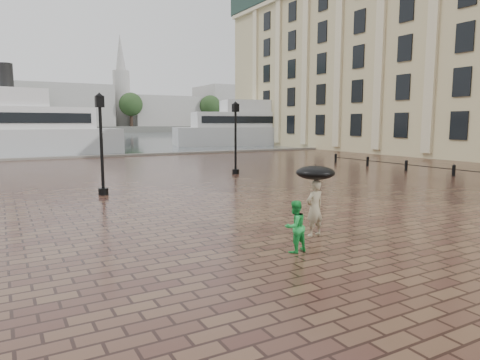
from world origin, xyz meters
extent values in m
plane|color=#3A201A|center=(0.00, 0.00, 0.00)|extent=(300.00, 300.00, 0.00)
plane|color=#474F56|center=(0.00, 92.00, 0.00)|extent=(240.00, 240.00, 0.00)
cube|color=slate|center=(0.00, 32.00, 0.00)|extent=(80.00, 0.60, 0.30)
cube|color=#4C4C47|center=(0.00, 160.00, 1.00)|extent=(300.00, 60.00, 2.00)
cube|color=#A29F9A|center=(10.00, 150.00, 9.00)|extent=(30.00, 22.00, 14.00)
cube|color=#A29F9A|center=(45.00, 150.00, 7.50)|extent=(25.00, 22.00, 11.00)
cube|color=#A29F9A|center=(80.00, 150.00, 10.00)|extent=(35.00, 22.00, 16.00)
cylinder|color=#A29F9A|center=(30.00, 150.00, 12.00)|extent=(6.00, 6.00, 20.00)
cone|color=#A29F9A|center=(30.00, 150.00, 26.00)|extent=(5.00, 5.00, 18.00)
cylinder|color=#2D2119|center=(0.00, 138.00, 4.00)|extent=(1.00, 1.00, 8.00)
sphere|color=#1F3A1A|center=(0.00, 138.00, 9.50)|extent=(8.00, 8.00, 8.00)
cylinder|color=#2D2119|center=(30.00, 138.00, 4.00)|extent=(1.00, 1.00, 8.00)
sphere|color=#1F3A1A|center=(30.00, 138.00, 9.50)|extent=(8.00, 8.00, 8.00)
cylinder|color=#2D2119|center=(60.00, 138.00, 4.00)|extent=(1.00, 1.00, 8.00)
sphere|color=#1F3A1A|center=(60.00, 138.00, 9.50)|extent=(8.00, 8.00, 8.00)
cylinder|color=#2D2119|center=(90.00, 138.00, 4.00)|extent=(1.00, 1.00, 8.00)
sphere|color=#1F3A1A|center=(90.00, 138.00, 9.50)|extent=(8.00, 8.00, 8.00)
cylinder|color=black|center=(14.00, 6.50, 0.30)|extent=(0.20, 0.20, 0.60)
sphere|color=black|center=(14.00, 6.50, 0.62)|extent=(0.22, 0.22, 0.22)
cylinder|color=black|center=(14.00, 10.00, 0.30)|extent=(0.20, 0.20, 0.60)
sphere|color=black|center=(14.00, 10.00, 0.62)|extent=(0.22, 0.22, 0.22)
cylinder|color=black|center=(14.00, 13.50, 0.30)|extent=(0.20, 0.20, 0.60)
sphere|color=black|center=(14.00, 13.50, 0.62)|extent=(0.22, 0.22, 0.22)
cylinder|color=black|center=(14.00, 17.00, 0.30)|extent=(0.20, 0.20, 0.60)
sphere|color=black|center=(14.00, 17.00, 0.62)|extent=(0.22, 0.22, 0.22)
cylinder|color=black|center=(-6.00, 10.00, 0.15)|extent=(0.44, 0.44, 0.30)
cylinder|color=black|center=(-6.00, 10.00, 2.00)|extent=(0.14, 0.14, 4.00)
cube|color=black|center=(-6.00, 10.00, 4.15)|extent=(0.35, 0.35, 0.50)
sphere|color=beige|center=(-6.00, 10.00, 4.15)|extent=(0.28, 0.28, 0.28)
cylinder|color=black|center=(3.00, 14.00, 0.15)|extent=(0.44, 0.44, 0.30)
cylinder|color=black|center=(3.00, 14.00, 2.00)|extent=(0.14, 0.14, 4.00)
cube|color=black|center=(3.00, 14.00, 4.15)|extent=(0.35, 0.35, 0.50)
sphere|color=beige|center=(3.00, 14.00, 4.15)|extent=(0.28, 0.28, 0.28)
imported|color=tan|center=(-2.22, -0.23, 0.81)|extent=(0.62, 0.43, 1.62)
imported|color=green|center=(-3.64, -1.21, 0.66)|extent=(0.71, 0.59, 1.31)
cylinder|color=black|center=(-9.03, 38.06, 7.60)|extent=(1.30, 1.30, 2.61)
cube|color=#BDBDBD|center=(24.61, 44.14, 1.29)|extent=(27.63, 12.44, 2.58)
cube|color=silver|center=(24.61, 44.14, 3.65)|extent=(22.20, 10.37, 2.15)
cube|color=silver|center=(24.61, 44.14, 5.59)|extent=(13.68, 7.77, 1.72)
cylinder|color=black|center=(27.75, 43.40, 7.52)|extent=(1.29, 1.29, 2.58)
cube|color=black|center=(23.96, 41.37, 3.65)|extent=(19.90, 4.78, 0.97)
cube|color=black|center=(25.27, 46.91, 3.65)|extent=(19.90, 4.78, 0.97)
cylinder|color=black|center=(-2.22, -0.23, 1.38)|extent=(0.02, 0.02, 0.95)
ellipsoid|color=black|center=(-2.22, -0.23, 1.83)|extent=(1.10, 1.10, 0.39)
camera|label=1|loc=(-9.93, -9.63, 3.23)|focal=32.00mm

